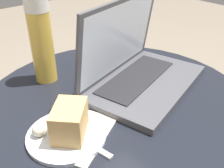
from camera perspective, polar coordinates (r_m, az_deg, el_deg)
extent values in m
cylinder|color=black|center=(0.86, 0.93, -17.18)|extent=(0.07, 0.07, 0.47)
cylinder|color=black|center=(0.70, 1.10, -3.74)|extent=(0.71, 0.71, 0.02)
cube|color=silver|center=(0.58, -7.06, -10.71)|extent=(0.20, 0.18, 0.00)
cube|color=#47474C|center=(0.75, 7.52, 0.14)|extent=(0.40, 0.31, 0.02)
cube|color=black|center=(0.75, 5.37, 1.54)|extent=(0.30, 0.18, 0.00)
cube|color=#47474C|center=(0.74, 1.51, 10.17)|extent=(0.35, 0.13, 0.22)
cube|color=silver|center=(0.73, 1.71, 10.09)|extent=(0.32, 0.12, 0.20)
cylinder|color=gold|center=(0.76, -14.91, 7.71)|extent=(0.06, 0.06, 0.20)
cylinder|color=white|center=(0.72, -16.23, 16.43)|extent=(0.06, 0.06, 0.04)
cylinder|color=silver|center=(0.58, -9.85, -10.93)|extent=(0.17, 0.17, 0.01)
cube|color=tan|center=(0.56, -9.20, -7.92)|extent=(0.11, 0.11, 0.07)
sphere|color=beige|center=(0.58, -15.69, -9.59)|extent=(0.03, 0.03, 0.03)
cube|color=silver|center=(0.56, -5.06, -12.94)|extent=(0.04, 0.12, 0.00)
cube|color=silver|center=(0.61, -11.12, -9.31)|extent=(0.03, 0.05, 0.00)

